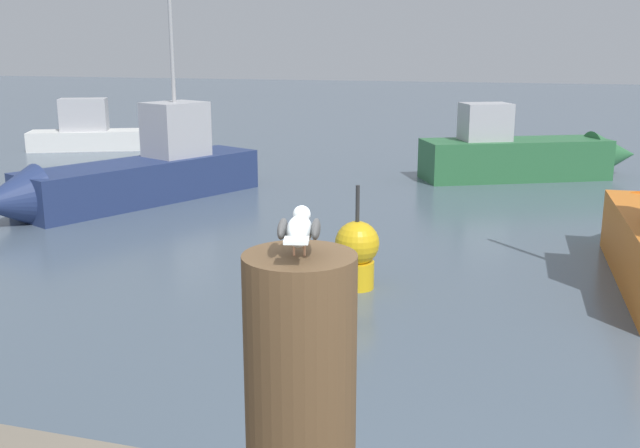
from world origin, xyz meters
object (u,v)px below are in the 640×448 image
Objects in this scene: seagull at (299,229)px; channel_buoy at (357,252)px; boat_navy at (126,176)px; boat_white at (109,134)px; mooring_post at (300,396)px; boat_green at (532,155)px.

seagull is 6.67m from channel_buoy.
boat_white is (-4.58, 6.67, -0.10)m from boat_navy.
channel_buoy is at bearing -45.71° from boat_white.
mooring_post reaches higher than boat_white.
boat_navy is 4.39× the size of channel_buoy.
boat_navy is 8.09m from boat_white.
seagull is 0.08× the size of boat_green.
mooring_post is at bearing -55.71° from boat_navy.
seagull is 0.29× the size of channel_buoy.
seagull is (-0.00, 0.01, 0.62)m from mooring_post.
mooring_post is at bearing -78.40° from channel_buoy.
boat_green is (7.47, 5.17, -0.00)m from boat_navy.
seagull reaches higher than channel_buoy.
channel_buoy is (-1.29, 6.26, -1.29)m from mooring_post.
boat_navy is 1.30× the size of boat_white.
boat_navy is 1.14× the size of boat_green.
seagull is 12.06m from boat_navy.
seagull is at bearing -55.64° from boat_white.
channel_buoy is (10.01, -10.26, 0.03)m from boat_white.
seagull is at bearing -92.87° from boat_green.
boat_white is 0.88× the size of boat_green.
seagull reaches higher than mooring_post.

